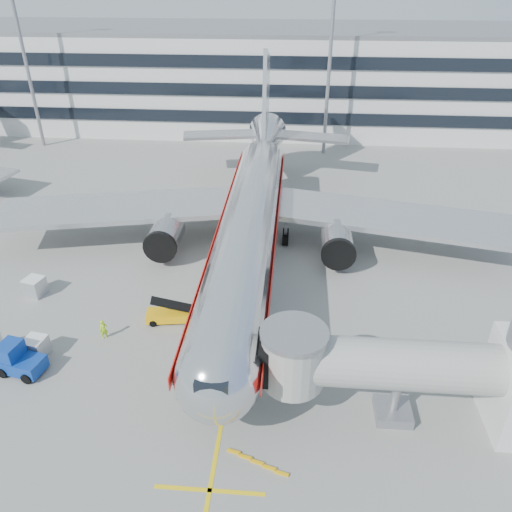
# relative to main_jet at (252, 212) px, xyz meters

# --- Properties ---
(ground) EXTENTS (180.00, 180.00, 0.00)m
(ground) POSITION_rel_main_jet_xyz_m (0.00, -11.72, -4.23)
(ground) COLOR gray
(ground) RESTS_ON ground
(lead_in_line) EXTENTS (0.25, 70.00, 0.01)m
(lead_in_line) POSITION_rel_main_jet_xyz_m (0.00, -1.72, -4.23)
(lead_in_line) COLOR yellow
(lead_in_line) RESTS_ON ground
(stop_bar) EXTENTS (6.00, 0.25, 0.01)m
(stop_bar) POSITION_rel_main_jet_xyz_m (0.00, -25.72, -4.23)
(stop_bar) COLOR yellow
(stop_bar) RESTS_ON ground
(main_jet) EXTENTS (50.95, 48.70, 16.06)m
(main_jet) POSITION_rel_main_jet_xyz_m (0.00, 0.00, 0.00)
(main_jet) COLOR silver
(main_jet) RESTS_ON ground
(jet_bridge) EXTENTS (17.80, 4.50, 7.00)m
(jet_bridge) POSITION_rel_main_jet_xyz_m (12.18, -19.72, -0.36)
(jet_bridge) COLOR silver
(jet_bridge) RESTS_ON ground
(terminal) EXTENTS (150.00, 24.25, 15.60)m
(terminal) POSITION_rel_main_jet_xyz_m (0.00, 46.23, 3.57)
(terminal) COLOR silver
(terminal) RESTS_ON ground
(light_mast_west) EXTENTS (2.40, 1.20, 25.45)m
(light_mast_west) POSITION_rel_main_jet_xyz_m (-35.00, 30.28, 10.64)
(light_mast_west) COLOR gray
(light_mast_west) RESTS_ON ground
(light_mast_centre) EXTENTS (2.40, 1.20, 25.45)m
(light_mast_centre) POSITION_rel_main_jet_xyz_m (8.00, 30.28, 10.64)
(light_mast_centre) COLOR gray
(light_mast_centre) RESTS_ON ground
(belt_loader) EXTENTS (4.39, 2.05, 2.06)m
(belt_loader) POSITION_rel_main_jet_xyz_m (-5.22, -11.34, -3.65)
(belt_loader) COLOR #F0AD0A
(belt_loader) RESTS_ON ground
(baggage_tug) EXTENTS (3.35, 2.49, 2.29)m
(baggage_tug) POSITION_rel_main_jet_xyz_m (-14.43, -17.79, -3.24)
(baggage_tug) COLOR navy
(baggage_tug) RESTS_ON ground
(cargo_container_right) EXTENTS (1.79, 1.79, 1.56)m
(cargo_container_right) POSITION_rel_main_jet_xyz_m (-17.62, -8.74, -3.45)
(cargo_container_right) COLOR #B1B4B9
(cargo_container_right) RESTS_ON ground
(cargo_container_front) EXTENTS (1.65, 1.65, 1.53)m
(cargo_container_front) POSITION_rel_main_jet_xyz_m (-13.97, -16.19, -3.47)
(cargo_container_front) COLOR #B1B4B9
(cargo_container_front) RESTS_ON ground
(ramp_worker) EXTENTS (0.69, 0.65, 1.59)m
(ramp_worker) POSITION_rel_main_jet_xyz_m (-9.85, -13.90, -3.44)
(ramp_worker) COLOR #ACEB18
(ramp_worker) RESTS_ON ground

